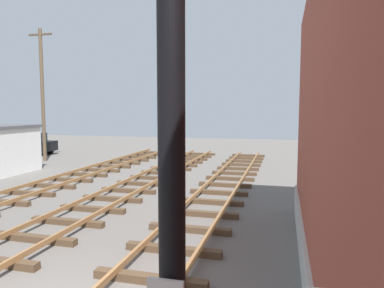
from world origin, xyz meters
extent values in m
cube|color=#4C3826|center=(1.08, 1.62, 0.09)|extent=(2.50, 0.24, 0.18)
cube|color=#4C3826|center=(1.08, 3.24, 0.09)|extent=(2.50, 0.24, 0.18)
cube|color=#4C3826|center=(1.08, 4.86, 0.09)|extent=(2.50, 0.24, 0.18)
cube|color=#4C3826|center=(1.08, 6.48, 0.09)|extent=(2.50, 0.24, 0.18)
cube|color=#4C3826|center=(1.08, 8.10, 0.09)|extent=(2.50, 0.24, 0.18)
cube|color=#4C3826|center=(1.08, 9.72, 0.09)|extent=(2.50, 0.24, 0.18)
cube|color=#4C3826|center=(1.08, 11.34, 0.09)|extent=(2.50, 0.24, 0.18)
cube|color=#4C3826|center=(1.08, 12.96, 0.09)|extent=(2.50, 0.24, 0.18)
cube|color=#4C3826|center=(1.08, 14.58, 0.09)|extent=(2.50, 0.24, 0.18)
cube|color=#4C3826|center=(1.08, 16.20, 0.09)|extent=(2.50, 0.24, 0.18)
cube|color=#4C3826|center=(1.08, 17.82, 0.09)|extent=(2.50, 0.24, 0.18)
cube|color=#4C3826|center=(1.08, 19.44, 0.09)|extent=(2.50, 0.24, 0.18)
cube|color=#4C3826|center=(1.08, 21.06, 0.09)|extent=(2.50, 0.24, 0.18)
cube|color=#4C3826|center=(1.08, 22.68, 0.09)|extent=(2.50, 0.24, 0.18)
cube|color=#4C3826|center=(-2.83, 3.03, 0.09)|extent=(2.50, 0.24, 0.18)
cube|color=#4C3826|center=(-2.83, 4.55, 0.09)|extent=(2.50, 0.24, 0.18)
cube|color=#4C3826|center=(-2.83, 6.06, 0.09)|extent=(2.50, 0.24, 0.18)
cube|color=#4C3826|center=(-2.83, 7.58, 0.09)|extent=(2.50, 0.24, 0.18)
cube|color=#4C3826|center=(-2.83, 9.09, 0.09)|extent=(2.50, 0.24, 0.18)
cube|color=#4C3826|center=(-2.83, 10.61, 0.09)|extent=(2.50, 0.24, 0.18)
cube|color=#4C3826|center=(-2.83, 12.13, 0.09)|extent=(2.50, 0.24, 0.18)
cube|color=#4C3826|center=(-2.83, 13.64, 0.09)|extent=(2.50, 0.24, 0.18)
cube|color=#4C3826|center=(-2.83, 15.16, 0.09)|extent=(2.50, 0.24, 0.18)
cube|color=#4C3826|center=(-2.83, 16.67, 0.09)|extent=(2.50, 0.24, 0.18)
cube|color=#4C3826|center=(-2.83, 18.19, 0.09)|extent=(2.50, 0.24, 0.18)
cube|color=#4C3826|center=(-2.83, 19.70, 0.09)|extent=(2.50, 0.24, 0.18)
cube|color=#4C3826|center=(-2.83, 21.22, 0.09)|extent=(2.50, 0.24, 0.18)
cube|color=#4C3826|center=(-2.83, 22.74, 0.09)|extent=(2.50, 0.24, 0.18)
cube|color=#4C3826|center=(-6.75, 6.06, 0.09)|extent=(2.50, 0.24, 0.18)
cube|color=#4C3826|center=(-6.75, 7.58, 0.09)|extent=(2.50, 0.24, 0.18)
cube|color=#4C3826|center=(-6.75, 9.09, 0.09)|extent=(2.50, 0.24, 0.18)
cube|color=#4C3826|center=(-6.75, 10.61, 0.09)|extent=(2.50, 0.24, 0.18)
cube|color=#4C3826|center=(-6.75, 12.13, 0.09)|extent=(2.50, 0.24, 0.18)
cube|color=#4C3826|center=(-6.75, 13.64, 0.09)|extent=(2.50, 0.24, 0.18)
cube|color=#4C3826|center=(-6.75, 15.16, 0.09)|extent=(2.50, 0.24, 0.18)
cube|color=#4C3826|center=(-6.75, 16.67, 0.09)|extent=(2.50, 0.24, 0.18)
cube|color=#4C3826|center=(-6.75, 18.19, 0.09)|extent=(2.50, 0.24, 0.18)
cube|color=#4C3826|center=(-6.75, 19.70, 0.09)|extent=(2.50, 0.24, 0.18)
cube|color=#4C3826|center=(-6.75, 21.22, 0.09)|extent=(2.50, 0.24, 0.18)
cube|color=#4C3826|center=(-6.75, 22.74, 0.09)|extent=(2.50, 0.24, 0.18)
cube|color=silver|center=(-12.06, 11.75, 1.30)|extent=(2.80, 3.60, 2.60)
cube|color=black|center=(-16.52, 19.64, 0.72)|extent=(4.20, 1.80, 0.80)
cube|color=#1E232D|center=(-16.52, 19.64, 1.44)|extent=(2.31, 1.66, 0.64)
cylinder|color=black|center=(-15.22, 20.54, 0.32)|extent=(0.64, 0.24, 0.64)
cylinder|color=black|center=(-15.22, 18.74, 0.32)|extent=(0.64, 0.24, 0.64)
cylinder|color=black|center=(-17.82, 20.54, 0.32)|extent=(0.64, 0.24, 0.64)
cylinder|color=black|center=(-17.82, 18.74, 0.32)|extent=(0.64, 0.24, 0.64)
cylinder|color=brown|center=(-12.74, 16.60, 4.61)|extent=(0.24, 0.24, 9.23)
cube|color=#4C3D2D|center=(-12.74, 16.60, 8.83)|extent=(1.80, 0.12, 0.12)
camera|label=1|loc=(3.73, -5.06, 3.61)|focal=33.23mm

